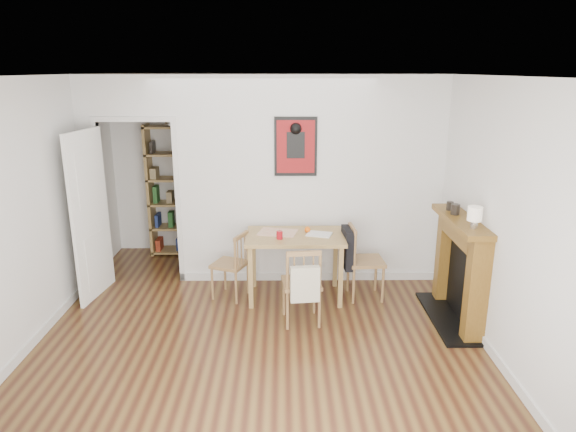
{
  "coord_description": "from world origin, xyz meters",
  "views": [
    {
      "loc": [
        0.25,
        -4.87,
        2.66
      ],
      "look_at": [
        0.3,
        0.6,
        1.09
      ],
      "focal_mm": 32.0,
      "sensor_mm": 36.0,
      "label": 1
    }
  ],
  "objects_px": {
    "fireplace": "(461,267)",
    "ceramic_jar_b": "(450,206)",
    "bookshelf": "(177,191)",
    "red_glass": "(280,235)",
    "notebook": "(319,234)",
    "dining_table": "(295,243)",
    "mantel_lamp": "(475,215)",
    "ceramic_jar_a": "(455,209)",
    "chair_front": "(302,284)",
    "chair_left": "(230,265)",
    "chair_right": "(364,261)",
    "orange_fruit": "(307,230)"
  },
  "relations": [
    {
      "from": "fireplace",
      "to": "ceramic_jar_b",
      "type": "xyz_separation_m",
      "value": [
        -0.07,
        0.31,
        0.59
      ]
    },
    {
      "from": "bookshelf",
      "to": "red_glass",
      "type": "relative_size",
      "value": 20.6
    },
    {
      "from": "ceramic_jar_b",
      "to": "notebook",
      "type": "bearing_deg",
      "value": 168.55
    },
    {
      "from": "bookshelf",
      "to": "red_glass",
      "type": "distance_m",
      "value": 2.28
    },
    {
      "from": "fireplace",
      "to": "notebook",
      "type": "relative_size",
      "value": 4.44
    },
    {
      "from": "dining_table",
      "to": "mantel_lamp",
      "type": "relative_size",
      "value": 5.24
    },
    {
      "from": "bookshelf",
      "to": "red_glass",
      "type": "height_order",
      "value": "bookshelf"
    },
    {
      "from": "dining_table",
      "to": "ceramic_jar_a",
      "type": "distance_m",
      "value": 1.84
    },
    {
      "from": "dining_table",
      "to": "red_glass",
      "type": "height_order",
      "value": "red_glass"
    },
    {
      "from": "chair_front",
      "to": "chair_left",
      "type": "bearing_deg",
      "value": 141.98
    },
    {
      "from": "notebook",
      "to": "ceramic_jar_b",
      "type": "relative_size",
      "value": 2.93
    },
    {
      "from": "fireplace",
      "to": "mantel_lamp",
      "type": "relative_size",
      "value": 5.7
    },
    {
      "from": "chair_right",
      "to": "fireplace",
      "type": "distance_m",
      "value": 1.12
    },
    {
      "from": "chair_left",
      "to": "bookshelf",
      "type": "relative_size",
      "value": 0.43
    },
    {
      "from": "chair_front",
      "to": "ceramic_jar_b",
      "type": "distance_m",
      "value": 1.85
    },
    {
      "from": "ceramic_jar_a",
      "to": "fireplace",
      "type": "bearing_deg",
      "value": -61.91
    },
    {
      "from": "fireplace",
      "to": "ceramic_jar_b",
      "type": "distance_m",
      "value": 0.67
    },
    {
      "from": "chair_right",
      "to": "ceramic_jar_a",
      "type": "relative_size",
      "value": 7.91
    },
    {
      "from": "notebook",
      "to": "mantel_lamp",
      "type": "height_order",
      "value": "mantel_lamp"
    },
    {
      "from": "notebook",
      "to": "mantel_lamp",
      "type": "xyz_separation_m",
      "value": [
        1.44,
        -0.96,
        0.5
      ]
    },
    {
      "from": "fireplace",
      "to": "orange_fruit",
      "type": "distance_m",
      "value": 1.78
    },
    {
      "from": "dining_table",
      "to": "mantel_lamp",
      "type": "xyz_separation_m",
      "value": [
        1.72,
        -0.96,
        0.61
      ]
    },
    {
      "from": "fireplace",
      "to": "orange_fruit",
      "type": "xyz_separation_m",
      "value": [
        -1.62,
        0.69,
        0.2
      ]
    },
    {
      "from": "chair_left",
      "to": "orange_fruit",
      "type": "xyz_separation_m",
      "value": [
        0.93,
        0.09,
        0.41
      ]
    },
    {
      "from": "ceramic_jar_b",
      "to": "dining_table",
      "type": "bearing_deg",
      "value": 170.56
    },
    {
      "from": "chair_left",
      "to": "ceramic_jar_b",
      "type": "height_order",
      "value": "ceramic_jar_b"
    },
    {
      "from": "chair_front",
      "to": "fireplace",
      "type": "xyz_separation_m",
      "value": [
        1.72,
        0.06,
        0.17
      ]
    },
    {
      "from": "chair_front",
      "to": "fireplace",
      "type": "distance_m",
      "value": 1.73
    },
    {
      "from": "chair_right",
      "to": "red_glass",
      "type": "height_order",
      "value": "chair_right"
    },
    {
      "from": "chair_right",
      "to": "ceramic_jar_b",
      "type": "distance_m",
      "value": 1.18
    },
    {
      "from": "dining_table",
      "to": "chair_right",
      "type": "xyz_separation_m",
      "value": [
        0.82,
        -0.02,
        -0.22
      ]
    },
    {
      "from": "dining_table",
      "to": "mantel_lamp",
      "type": "height_order",
      "value": "mantel_lamp"
    },
    {
      "from": "chair_front",
      "to": "mantel_lamp",
      "type": "distance_m",
      "value": 1.89
    },
    {
      "from": "chair_left",
      "to": "chair_front",
      "type": "relative_size",
      "value": 0.93
    },
    {
      "from": "chair_left",
      "to": "fireplace",
      "type": "distance_m",
      "value": 2.63
    },
    {
      "from": "notebook",
      "to": "chair_front",
      "type": "bearing_deg",
      "value": -109.21
    },
    {
      "from": "dining_table",
      "to": "chair_left",
      "type": "height_order",
      "value": "chair_left"
    },
    {
      "from": "chair_right",
      "to": "ceramic_jar_b",
      "type": "relative_size",
      "value": 9.35
    },
    {
      "from": "notebook",
      "to": "ceramic_jar_b",
      "type": "bearing_deg",
      "value": -11.45
    },
    {
      "from": "fireplace",
      "to": "ceramic_jar_a",
      "type": "height_order",
      "value": "ceramic_jar_a"
    },
    {
      "from": "orange_fruit",
      "to": "notebook",
      "type": "distance_m",
      "value": 0.16
    },
    {
      "from": "bookshelf",
      "to": "mantel_lamp",
      "type": "xyz_separation_m",
      "value": [
        3.41,
        -2.51,
        0.35
      ]
    },
    {
      "from": "chair_front",
      "to": "bookshelf",
      "type": "bearing_deg",
      "value": 128.36
    },
    {
      "from": "chair_right",
      "to": "ceramic_jar_b",
      "type": "xyz_separation_m",
      "value": [
        0.88,
        -0.26,
        0.74
      ]
    },
    {
      "from": "notebook",
      "to": "mantel_lamp",
      "type": "bearing_deg",
      "value": -33.78
    },
    {
      "from": "fireplace",
      "to": "notebook",
      "type": "distance_m",
      "value": 1.61
    },
    {
      "from": "chair_front",
      "to": "mantel_lamp",
      "type": "height_order",
      "value": "mantel_lamp"
    },
    {
      "from": "chair_left",
      "to": "orange_fruit",
      "type": "distance_m",
      "value": 1.02
    },
    {
      "from": "bookshelf",
      "to": "notebook",
      "type": "distance_m",
      "value": 2.51
    },
    {
      "from": "orange_fruit",
      "to": "mantel_lamp",
      "type": "distance_m",
      "value": 1.95
    }
  ]
}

